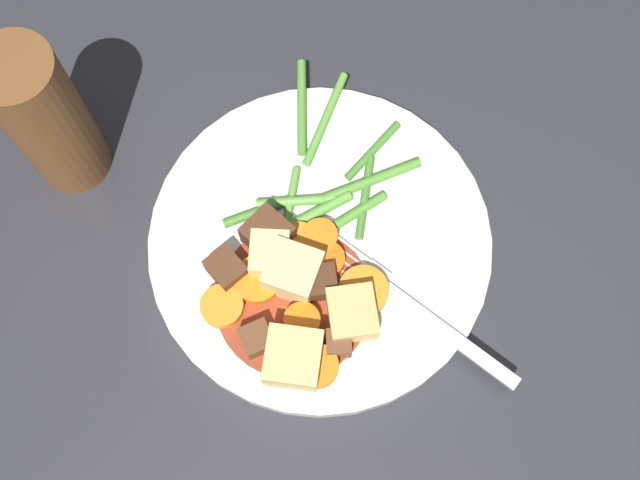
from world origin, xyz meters
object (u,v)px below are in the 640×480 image
carrot_slice_2 (326,260)px  meat_chunk_0 (268,235)px  fork (407,304)px  carrot_slice_0 (317,366)px  potato_chunk_3 (270,256)px  meat_chunk_3 (339,343)px  meat_chunk_4 (319,283)px  carrot_slice_3 (299,245)px  carrot_slice_4 (363,291)px  meat_chunk_1 (257,339)px  dinner_plate (320,243)px  potato_chunk_2 (291,358)px  meat_chunk_2 (227,269)px  carrot_slice_1 (302,322)px  carrot_slice_7 (258,281)px  carrot_slice_6 (319,243)px  potato_chunk_1 (352,314)px  carrot_slice_5 (222,307)px  pepper_mill (47,119)px  potato_chunk_0 (293,272)px

carrot_slice_2 → meat_chunk_0: bearing=-100.8°
fork → carrot_slice_2: bearing=-106.9°
carrot_slice_0 → potato_chunk_3: potato_chunk_3 is taller
meat_chunk_3 → meat_chunk_4: meat_chunk_4 is taller
carrot_slice_3 → meat_chunk_4: 0.03m
carrot_slice_4 → meat_chunk_1: bearing=-53.4°
carrot_slice_0 → meat_chunk_0: size_ratio=1.01×
carrot_slice_3 → dinner_plate: bearing=121.1°
potato_chunk_2 → meat_chunk_0: 0.09m
meat_chunk_2 → meat_chunk_3: 0.10m
dinner_plate → meat_chunk_0: 0.04m
dinner_plate → carrot_slice_0: size_ratio=8.45×
dinner_plate → potato_chunk_2: bearing=-1.2°
carrot_slice_1 → carrot_slice_7: 0.04m
carrot_slice_2 → carrot_slice_6: (-0.01, -0.01, 0.00)m
carrot_slice_3 → meat_chunk_3: size_ratio=1.77×
potato_chunk_2 → meat_chunk_1: bearing=-109.2°
carrot_slice_4 → fork: bearing=87.2°
dinner_plate → potato_chunk_1: bearing=32.2°
fork → potato_chunk_2: bearing=-52.0°
carrot_slice_6 → carrot_slice_4: bearing=52.4°
potato_chunk_3 → meat_chunk_4: size_ratio=1.27×
carrot_slice_1 → meat_chunk_4: size_ratio=1.07×
potato_chunk_3 → fork: (0.01, 0.10, -0.01)m
meat_chunk_1 → carrot_slice_7: bearing=-167.4°
carrot_slice_3 → carrot_slice_4: same height
carrot_slice_7 → meat_chunk_4: size_ratio=1.41×
carrot_slice_0 → fork: size_ratio=0.18×
carrot_slice_6 → meat_chunk_2: meat_chunk_2 is taller
carrot_slice_0 → fork: 0.08m
meat_chunk_4 → fork: 0.06m
fork → meat_chunk_2: bearing=-88.7°
potato_chunk_3 → carrot_slice_5: bearing=-32.1°
meat_chunk_1 → carrot_slice_1: bearing=124.1°
carrot_slice_4 → meat_chunk_3: bearing=-13.9°
carrot_slice_3 → carrot_slice_5: 0.07m
dinner_plate → carrot_slice_6: (0.00, -0.00, 0.01)m
carrot_slice_0 → pepper_mill: size_ratio=0.21×
carrot_slice_1 → carrot_slice_6: bearing=179.9°
potato_chunk_0 → pepper_mill: pepper_mill is taller
meat_chunk_2 → carrot_slice_6: bearing=119.7°
dinner_plate → meat_chunk_2: (0.04, -0.06, 0.02)m
potato_chunk_2 → fork: size_ratio=0.24×
carrot_slice_0 → carrot_slice_4: bearing=159.8°
carrot_slice_0 → carrot_slice_4: 0.06m
carrot_slice_4 → meat_chunk_0: 0.08m
meat_chunk_0 → meat_chunk_3: bearing=44.3°
carrot_slice_2 → fork: 0.07m
carrot_slice_0 → carrot_slice_4: (-0.06, 0.02, -0.00)m
dinner_plate → meat_chunk_0: size_ratio=8.54×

